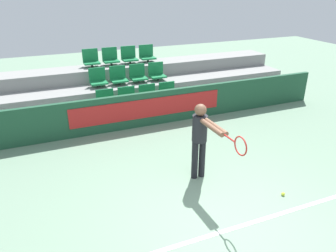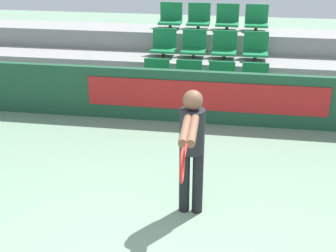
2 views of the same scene
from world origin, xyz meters
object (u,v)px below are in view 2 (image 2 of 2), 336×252
object	(u,v)px
stadium_chair_7	(256,48)
stadium_chair_10	(227,19)
stadium_chair_0	(156,76)
stadium_chair_1	(188,78)
stadium_chair_11	(256,20)
tennis_player	(191,143)
stadium_chair_4	(164,45)
stadium_chair_5	(194,46)
stadium_chair_6	(224,47)
stadium_chair_3	(255,81)
stadium_chair_2	(221,79)
stadium_chair_8	(171,18)
stadium_chair_9	(199,18)

from	to	relation	value
stadium_chair_7	stadium_chair_10	bearing A→B (deg)	124.08
stadium_chair_0	stadium_chair_1	size ratio (longest dim) A/B	1.00
stadium_chair_11	tennis_player	world-z (taller)	stadium_chair_11
stadium_chair_4	stadium_chair_5	xyz separation A→B (m)	(0.62, 0.00, 0.00)
stadium_chair_4	stadium_chair_6	size ratio (longest dim) A/B	1.00
stadium_chair_3	stadium_chair_11	distance (m)	1.99
stadium_chair_5	stadium_chair_4	bearing A→B (deg)	180.00
stadium_chair_2	stadium_chair_11	distance (m)	2.08
stadium_chair_8	stadium_chair_11	bearing A→B (deg)	0.00
stadium_chair_7	stadium_chair_4	bearing A→B (deg)	180.00
stadium_chair_2	stadium_chair_5	bearing A→B (deg)	124.08
stadium_chair_11	tennis_player	xyz separation A→B (m)	(-0.78, -5.42, -0.42)
stadium_chair_11	tennis_player	size ratio (longest dim) A/B	0.34
stadium_chair_4	stadium_chair_9	world-z (taller)	stadium_chair_9
stadium_chair_6	stadium_chair_8	bearing A→B (deg)	143.54
stadium_chair_5	stadium_chair_9	distance (m)	0.99
stadium_chair_4	stadium_chair_10	size ratio (longest dim) A/B	1.00
stadium_chair_2	stadium_chair_5	world-z (taller)	stadium_chair_5
stadium_chair_3	stadium_chair_9	world-z (taller)	stadium_chair_9
stadium_chair_1	stadium_chair_11	size ratio (longest dim) A/B	1.00
stadium_chair_1	stadium_chair_6	xyz separation A→B (m)	(0.62, 0.91, 0.39)
stadium_chair_3	stadium_chair_11	size ratio (longest dim) A/B	1.00
stadium_chair_11	stadium_chair_3	bearing A→B (deg)	-90.00
stadium_chair_5	stadium_chair_9	world-z (taller)	stadium_chair_9
stadium_chair_6	stadium_chair_10	distance (m)	0.99
stadium_chair_10	tennis_player	bearing A→B (deg)	-91.75
stadium_chair_5	stadium_chair_9	size ratio (longest dim) A/B	1.00
stadium_chair_0	stadium_chair_10	world-z (taller)	stadium_chair_10
stadium_chair_4	stadium_chair_8	distance (m)	0.99
stadium_chair_1	stadium_chair_3	world-z (taller)	same
stadium_chair_1	stadium_chair_4	size ratio (longest dim) A/B	1.00
stadium_chair_7	stadium_chair_10	distance (m)	1.17
stadium_chair_8	stadium_chair_2	bearing A→B (deg)	-55.92
stadium_chair_1	stadium_chair_11	world-z (taller)	stadium_chair_11
stadium_chair_6	stadium_chair_11	xyz separation A→B (m)	(0.62, 0.91, 0.39)
stadium_chair_3	stadium_chair_10	size ratio (longest dim) A/B	1.00
stadium_chair_4	stadium_chair_7	distance (m)	1.85
stadium_chair_11	stadium_chair_4	bearing A→B (deg)	-153.77
stadium_chair_2	stadium_chair_9	size ratio (longest dim) A/B	1.00
stadium_chair_11	stadium_chair_6	bearing A→B (deg)	-124.08
stadium_chair_1	stadium_chair_8	size ratio (longest dim) A/B	1.00
stadium_chair_5	stadium_chair_10	distance (m)	1.17
stadium_chair_2	tennis_player	world-z (taller)	tennis_player
stadium_chair_3	stadium_chair_1	bearing A→B (deg)	180.00
stadium_chair_5	tennis_player	bearing A→B (deg)	-84.27
stadium_chair_3	stadium_chair_5	size ratio (longest dim) A/B	1.00
stadium_chair_2	stadium_chair_7	world-z (taller)	stadium_chair_7
stadium_chair_6	stadium_chair_8	distance (m)	1.59
stadium_chair_4	stadium_chair_10	bearing A→B (deg)	36.46
stadium_chair_10	stadium_chair_1	bearing A→B (deg)	-108.69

